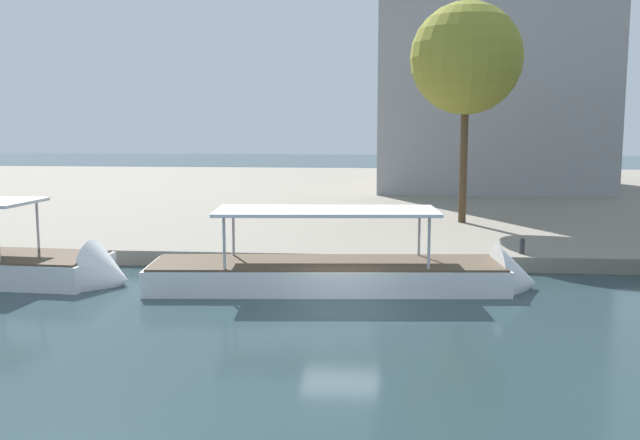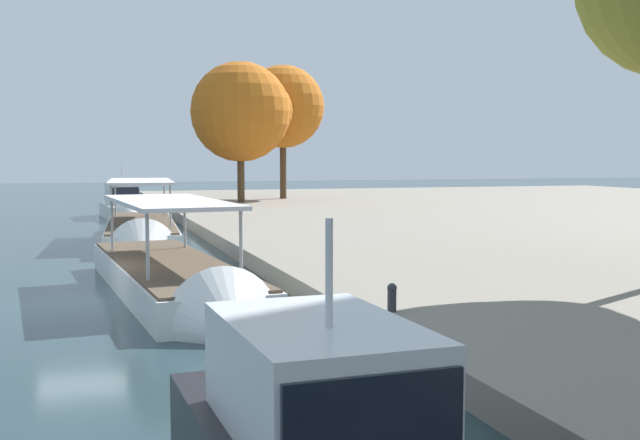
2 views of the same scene
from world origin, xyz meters
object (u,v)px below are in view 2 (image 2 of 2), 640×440
at_px(mooring_bollard_0, 168,198).
at_px(mooring_bollard_2, 392,296).
at_px(motor_yacht_0, 124,210).
at_px(tree_0, 245,110).
at_px(tree_5, 286,107).
at_px(tour_boat_1, 141,237).
at_px(tour_boat_2, 177,287).
at_px(mooring_bollard_1, 189,205).

xyz_separation_m(mooring_bollard_0, mooring_bollard_2, (44.40, 0.20, -0.01)).
bearing_deg(motor_yacht_0, tree_0, 119.94).
distance_m(mooring_bollard_0, tree_5, 13.29).
bearing_deg(tour_boat_1, mooring_bollard_0, 174.44).
distance_m(motor_yacht_0, tour_boat_1, 15.67).
height_order(motor_yacht_0, tour_boat_2, motor_yacht_0).
xyz_separation_m(tour_boat_1, tour_boat_2, (15.15, -0.12, 0.01)).
distance_m(mooring_bollard_0, mooring_bollard_2, 44.40).
distance_m(tour_boat_2, mooring_bollard_0, 38.08).
distance_m(motor_yacht_0, tree_0, 13.91).
distance_m(mooring_bollard_1, mooring_bollard_2, 33.65).
xyz_separation_m(tour_boat_2, mooring_bollard_2, (6.53, 4.09, 0.62)).
xyz_separation_m(motor_yacht_0, tour_boat_1, (15.67, -0.07, -0.30)).
distance_m(mooring_bollard_2, tree_0, 45.06).
bearing_deg(mooring_bollard_1, mooring_bollard_2, 0.14).
bearing_deg(tour_boat_1, mooring_bollard_2, 14.22).
bearing_deg(mooring_bollard_1, motor_yacht_0, -134.19).
distance_m(tour_boat_1, tree_0, 25.64).
distance_m(tour_boat_1, tour_boat_2, 15.15).
distance_m(motor_yacht_0, tree_5, 19.32).
bearing_deg(mooring_bollard_0, tour_boat_2, -5.87).
relative_size(tour_boat_2, tree_0, 1.28).
relative_size(tree_0, tree_5, 0.97).
xyz_separation_m(tour_boat_2, tree_5, (-41.48, 14.30, 8.07)).
distance_m(motor_yacht_0, mooring_bollard_0, 7.97).
xyz_separation_m(tour_boat_1, mooring_bollard_0, (-22.72, 3.77, 0.64)).
xyz_separation_m(mooring_bollard_2, tree_5, (-48.01, 10.22, 7.45)).
bearing_deg(mooring_bollard_2, tour_boat_1, -169.64).
bearing_deg(mooring_bollard_2, mooring_bollard_0, -179.75).
xyz_separation_m(tour_boat_2, mooring_bollard_0, (-37.87, 3.89, 0.63)).
xyz_separation_m(tour_boat_2, tree_0, (-37.61, 9.95, 7.51)).
distance_m(tour_boat_2, mooring_bollard_2, 7.73).
bearing_deg(tree_0, mooring_bollard_2, -7.57).
bearing_deg(motor_yacht_0, tree_5, 122.18).
bearing_deg(tree_0, tree_5, 131.64).
bearing_deg(mooring_bollard_0, motor_yacht_0, -27.66).
xyz_separation_m(mooring_bollard_0, tree_0, (0.26, 6.06, 6.88)).
relative_size(tour_boat_1, tree_0, 1.35).
height_order(mooring_bollard_2, tree_5, tree_5).
relative_size(mooring_bollard_0, tree_5, 0.06).
distance_m(motor_yacht_0, tour_boat_2, 30.82).
xyz_separation_m(tour_boat_1, tree_5, (-26.33, 14.18, 8.07)).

